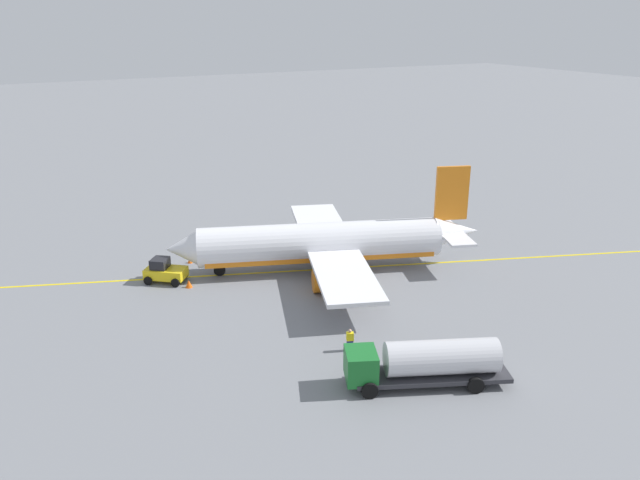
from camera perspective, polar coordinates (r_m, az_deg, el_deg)
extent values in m
plane|color=slate|center=(60.23, 0.00, -2.69)|extent=(400.00, 400.00, 0.00)
cylinder|color=white|center=(59.21, 0.00, -0.16)|extent=(22.68, 10.98, 3.64)
cube|color=orange|center=(59.56, 0.00, -1.07)|extent=(21.27, 9.94, 1.02)
cone|color=white|center=(58.81, -12.28, -0.77)|extent=(4.14, 4.35, 3.50)
cone|color=white|center=(62.32, 12.16, 0.77)|extent=(5.20, 4.39, 3.10)
cube|color=orange|center=(60.99, 11.86, 4.17)|extent=(3.14, 1.40, 5.20)
cube|color=white|center=(62.10, 11.62, 0.77)|extent=(5.05, 8.72, 0.24)
cube|color=white|center=(59.51, 0.95, -0.53)|extent=(13.20, 26.28, 0.36)
cylinder|color=orange|center=(55.09, 1.00, -3.65)|extent=(3.72, 3.04, 2.10)
cylinder|color=orange|center=(64.65, -0.50, -0.02)|extent=(3.72, 3.04, 2.10)
cylinder|color=#4C4C51|center=(59.26, -9.11, -2.15)|extent=(0.24, 0.24, 1.18)
cylinder|color=black|center=(59.48, -9.08, -2.68)|extent=(1.17, 0.74, 1.10)
cylinder|color=#4C4C51|center=(57.74, 2.34, -2.50)|extent=(0.24, 0.24, 1.18)
cylinder|color=black|center=(57.96, 2.34, -3.04)|extent=(1.17, 0.74, 1.10)
cylinder|color=#4C4C51|center=(62.50, 1.46, -0.72)|extent=(0.24, 0.24, 1.18)
cylinder|color=black|center=(62.71, 1.46, -1.22)|extent=(1.17, 0.74, 1.10)
cube|color=#2D2D33|center=(42.88, 10.05, -11.92)|extent=(10.36, 6.27, 0.30)
cube|color=#196B28|center=(41.50, 3.72, -11.26)|extent=(2.78, 2.99, 2.00)
cube|color=black|center=(41.18, 2.48, -10.85)|extent=(0.93, 1.90, 0.90)
cylinder|color=silver|center=(42.37, 10.95, -10.36)|extent=(7.70, 4.99, 2.30)
cylinder|color=black|center=(41.09, 4.52, -13.43)|extent=(1.15, 0.75, 1.10)
cylinder|color=black|center=(43.18, 3.98, -11.63)|extent=(1.15, 0.75, 1.10)
cylinder|color=black|center=(42.66, 13.91, -12.66)|extent=(1.15, 0.75, 1.10)
cylinder|color=black|center=(44.67, 12.90, -10.97)|extent=(1.15, 0.75, 1.10)
cube|color=yellow|center=(58.97, -13.77, -2.90)|extent=(4.06, 3.80, 0.90)
cube|color=black|center=(58.84, -14.29, -2.05)|extent=(2.09, 2.12, 0.90)
cylinder|color=black|center=(59.48, -12.21, -3.04)|extent=(0.81, 0.73, 0.80)
cylinder|color=black|center=(57.80, -12.95, -3.79)|extent=(0.81, 0.73, 0.80)
cylinder|color=black|center=(60.50, -14.49, -2.84)|extent=(0.81, 0.73, 0.80)
cylinder|color=black|center=(58.85, -15.29, -3.57)|extent=(0.81, 0.73, 0.80)
cube|color=navy|center=(46.23, 2.72, -9.50)|extent=(0.53, 0.46, 0.85)
cube|color=yellow|center=(45.88, 2.74, -8.71)|extent=(0.61, 0.52, 0.60)
sphere|color=tan|center=(45.67, 2.75, -8.22)|extent=(0.24, 0.24, 0.24)
cone|color=#F2590F|center=(63.03, -11.70, -1.80)|extent=(0.50, 0.50, 0.56)
cone|color=#F2590F|center=(57.46, -11.79, -3.90)|extent=(0.62, 0.62, 0.69)
cube|color=yellow|center=(60.23, 0.00, -2.68)|extent=(68.55, 24.32, 0.01)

